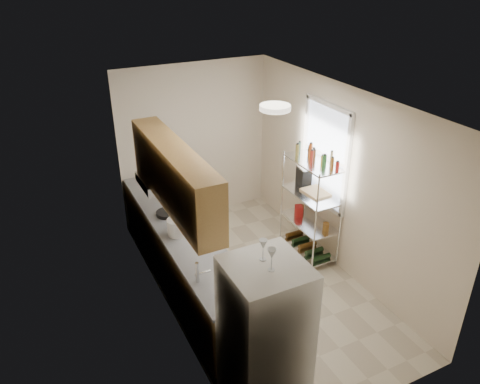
% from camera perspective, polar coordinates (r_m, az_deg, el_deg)
% --- Properties ---
extents(room, '(2.52, 4.42, 2.62)m').
position_cam_1_polar(room, '(5.85, 2.40, -0.96)').
color(room, beige).
rests_on(room, ground).
extents(counter_run, '(0.63, 3.51, 0.90)m').
position_cam_1_polar(counter_run, '(6.32, -7.08, -7.81)').
color(counter_run, '#B0894B').
rests_on(counter_run, ground).
extents(upper_cabinets, '(0.33, 2.20, 0.72)m').
position_cam_1_polar(upper_cabinets, '(5.33, -8.03, 1.97)').
color(upper_cabinets, '#B0894B').
rests_on(upper_cabinets, room).
extents(range_hood, '(0.50, 0.60, 0.12)m').
position_cam_1_polar(range_hood, '(6.22, -9.74, 1.35)').
color(range_hood, '#B7BABC').
rests_on(range_hood, room).
extents(window, '(0.06, 1.00, 1.46)m').
position_cam_1_polar(window, '(6.63, 10.34, 4.47)').
color(window, white).
rests_on(window, room).
extents(bakers_rack, '(0.45, 0.90, 1.73)m').
position_cam_1_polar(bakers_rack, '(6.65, 8.77, 0.48)').
color(bakers_rack, silver).
rests_on(bakers_rack, ground).
extents(ceiling_dome, '(0.34, 0.34, 0.05)m').
position_cam_1_polar(ceiling_dome, '(5.13, 4.30, 10.24)').
color(ceiling_dome, white).
rests_on(ceiling_dome, room).
extents(refrigerator, '(0.69, 0.69, 1.68)m').
position_cam_1_polar(refrigerator, '(4.57, 2.99, -17.56)').
color(refrigerator, silver).
rests_on(refrigerator, ground).
extents(wine_glass_a, '(0.07, 0.07, 0.20)m').
position_cam_1_polar(wine_glass_a, '(4.04, 2.83, -7.05)').
color(wine_glass_a, silver).
rests_on(wine_glass_a, refrigerator).
extents(wine_glass_b, '(0.08, 0.08, 0.21)m').
position_cam_1_polar(wine_glass_b, '(3.91, 3.87, -8.24)').
color(wine_glass_b, silver).
rests_on(wine_glass_b, refrigerator).
extents(rice_cooker, '(0.26, 0.26, 0.21)m').
position_cam_1_polar(rice_cooker, '(5.90, -7.62, -4.23)').
color(rice_cooker, white).
rests_on(rice_cooker, counter_run).
extents(frying_pan_large, '(0.37, 0.37, 0.05)m').
position_cam_1_polar(frying_pan_large, '(6.38, -8.92, -2.58)').
color(frying_pan_large, black).
rests_on(frying_pan_large, counter_run).
extents(frying_pan_small, '(0.29, 0.29, 0.04)m').
position_cam_1_polar(frying_pan_small, '(6.47, -8.22, -2.13)').
color(frying_pan_small, black).
rests_on(frying_pan_small, counter_run).
extents(cutting_board, '(0.32, 0.41, 0.03)m').
position_cam_1_polar(cutting_board, '(6.73, 9.26, -0.02)').
color(cutting_board, tan).
rests_on(cutting_board, bakers_rack).
extents(espresso_machine, '(0.18, 0.25, 0.27)m').
position_cam_1_polar(espresso_machine, '(6.92, 7.79, 2.01)').
color(espresso_machine, black).
rests_on(espresso_machine, bakers_rack).
extents(storage_bag, '(0.14, 0.16, 0.15)m').
position_cam_1_polar(storage_bag, '(7.01, 7.18, -2.27)').
color(storage_bag, maroon).
rests_on(storage_bag, bakers_rack).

